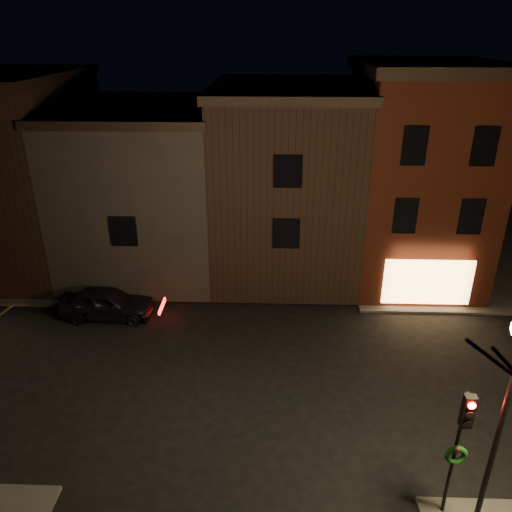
{
  "coord_description": "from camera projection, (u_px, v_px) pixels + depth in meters",
  "views": [
    {
      "loc": [
        0.9,
        -14.95,
        12.02
      ],
      "look_at": [
        0.22,
        4.16,
        3.2
      ],
      "focal_mm": 35.0,
      "sensor_mm": 36.0,
      "label": 1
    }
  ],
  "objects": [
    {
      "name": "ground",
      "position": [
        246.0,
        380.0,
        18.63
      ],
      "size": [
        120.0,
        120.0,
        0.0
      ],
      "primitive_type": "plane",
      "color": "black",
      "rests_on": "ground"
    },
    {
      "name": "traffic_signal",
      "position": [
        460.0,
        438.0,
        12.27
      ],
      "size": [
        0.58,
        0.38,
        4.05
      ],
      "color": "black",
      "rests_on": "sidewalk_near_right"
    },
    {
      "name": "row_building_b",
      "position": [
        148.0,
        185.0,
        26.53
      ],
      "size": [
        7.8,
        10.3,
        8.4
      ],
      "color": "black",
      "rests_on": "ground"
    },
    {
      "name": "corner_building",
      "position": [
        417.0,
        173.0,
        24.7
      ],
      "size": [
        6.5,
        8.5,
        10.5
      ],
      "color": "#42160B",
      "rests_on": "ground"
    },
    {
      "name": "parked_car_a",
      "position": [
        107.0,
        303.0,
        22.41
      ],
      "size": [
        4.19,
        1.71,
        1.42
      ],
      "primitive_type": "imported",
      "rotation": [
        0.0,
        0.0,
        1.56
      ],
      "color": "black",
      "rests_on": "ground"
    },
    {
      "name": "row_building_c",
      "position": [
        12.0,
        170.0,
        26.45
      ],
      "size": [
        7.3,
        10.3,
        9.9
      ],
      "color": "black",
      "rests_on": "ground"
    },
    {
      "name": "row_building_a",
      "position": [
        285.0,
        177.0,
        26.08
      ],
      "size": [
        7.3,
        10.3,
        9.4
      ],
      "color": "black",
      "rests_on": "ground"
    }
  ]
}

